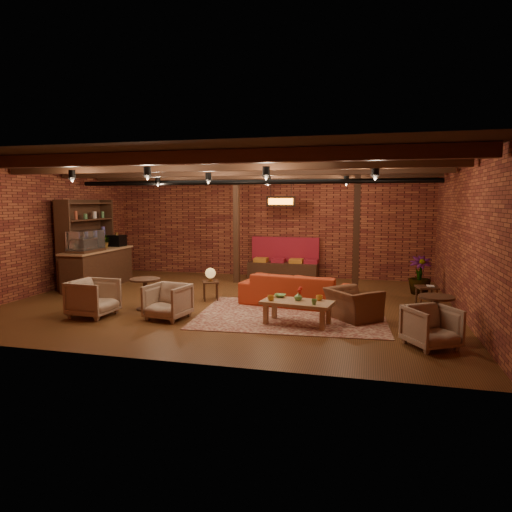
% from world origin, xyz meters
% --- Properties ---
extents(floor, '(10.00, 10.00, 0.00)m').
position_xyz_m(floor, '(0.00, 0.00, 0.00)').
color(floor, '#3E280F').
rests_on(floor, ground).
extents(ceiling, '(10.00, 8.00, 0.02)m').
position_xyz_m(ceiling, '(0.00, 0.00, 3.20)').
color(ceiling, black).
rests_on(ceiling, wall_back).
extents(wall_back, '(10.00, 0.02, 3.20)m').
position_xyz_m(wall_back, '(0.00, 4.00, 1.60)').
color(wall_back, maroon).
rests_on(wall_back, ground).
extents(wall_front, '(10.00, 0.02, 3.20)m').
position_xyz_m(wall_front, '(0.00, -4.00, 1.60)').
color(wall_front, maroon).
rests_on(wall_front, ground).
extents(wall_left, '(0.02, 8.00, 3.20)m').
position_xyz_m(wall_left, '(-5.00, 0.00, 1.60)').
color(wall_left, maroon).
rests_on(wall_left, ground).
extents(wall_right, '(0.02, 8.00, 3.20)m').
position_xyz_m(wall_right, '(5.00, 0.00, 1.60)').
color(wall_right, maroon).
rests_on(wall_right, ground).
extents(ceiling_beams, '(9.80, 6.40, 0.22)m').
position_xyz_m(ceiling_beams, '(0.00, 0.00, 3.08)').
color(ceiling_beams, '#321C10').
rests_on(ceiling_beams, ceiling).
extents(ceiling_pipe, '(9.60, 0.12, 0.12)m').
position_xyz_m(ceiling_pipe, '(0.00, 1.60, 2.85)').
color(ceiling_pipe, black).
rests_on(ceiling_pipe, ceiling).
extents(post_left, '(0.16, 0.16, 3.20)m').
position_xyz_m(post_left, '(-0.60, 2.60, 1.60)').
color(post_left, '#321C10').
rests_on(post_left, ground).
extents(post_right, '(0.16, 0.16, 3.20)m').
position_xyz_m(post_right, '(2.80, 2.00, 1.60)').
color(post_right, '#321C10').
rests_on(post_right, ground).
extents(service_counter, '(0.80, 2.50, 1.60)m').
position_xyz_m(service_counter, '(-4.10, 1.00, 0.80)').
color(service_counter, '#321C10').
rests_on(service_counter, ground).
extents(plant_counter, '(0.35, 0.39, 0.30)m').
position_xyz_m(plant_counter, '(-4.00, 1.20, 1.22)').
color(plant_counter, '#337F33').
rests_on(plant_counter, service_counter).
extents(shelving_hutch, '(0.52, 2.00, 2.40)m').
position_xyz_m(shelving_hutch, '(-4.50, 1.10, 1.20)').
color(shelving_hutch, '#321C10').
rests_on(shelving_hutch, ground).
extents(banquette, '(2.10, 0.70, 1.00)m').
position_xyz_m(banquette, '(0.60, 3.55, 0.50)').
color(banquette, maroon).
rests_on(banquette, ground).
extents(service_sign, '(0.86, 0.06, 0.30)m').
position_xyz_m(service_sign, '(0.60, 3.10, 2.35)').
color(service_sign, orange).
rests_on(service_sign, ceiling).
extents(ceiling_spotlights, '(6.40, 4.40, 0.28)m').
position_xyz_m(ceiling_spotlights, '(0.00, 0.00, 2.86)').
color(ceiling_spotlights, black).
rests_on(ceiling_spotlights, ceiling).
extents(rug, '(4.01, 3.17, 0.01)m').
position_xyz_m(rug, '(1.59, -0.83, 0.01)').
color(rug, maroon).
rests_on(rug, floor).
extents(sofa, '(2.62, 1.34, 0.73)m').
position_xyz_m(sofa, '(1.56, 0.10, 0.37)').
color(sofa, '#A53017').
rests_on(sofa, floor).
extents(coffee_table, '(1.42, 0.86, 0.71)m').
position_xyz_m(coffee_table, '(1.81, -1.51, 0.41)').
color(coffee_table, '#8D6441').
rests_on(coffee_table, floor).
extents(side_table_lamp, '(0.50, 0.50, 0.78)m').
position_xyz_m(side_table_lamp, '(-0.52, 0.12, 0.60)').
color(side_table_lamp, '#321C10').
rests_on(side_table_lamp, floor).
extents(round_table_left, '(0.66, 0.66, 0.69)m').
position_xyz_m(round_table_left, '(-1.58, -1.12, 0.47)').
color(round_table_left, '#321C10').
rests_on(round_table_left, floor).
extents(armchair_a, '(0.82, 0.87, 0.84)m').
position_xyz_m(armchair_a, '(-2.35, -1.90, 0.42)').
color(armchair_a, beige).
rests_on(armchair_a, floor).
extents(armchair_b, '(0.87, 0.83, 0.78)m').
position_xyz_m(armchair_b, '(-0.77, -1.73, 0.39)').
color(armchair_b, beige).
rests_on(armchair_b, floor).
extents(armchair_right, '(1.10, 1.13, 0.84)m').
position_xyz_m(armchair_right, '(2.85, -0.89, 0.42)').
color(armchair_right, brown).
rests_on(armchair_right, floor).
extents(side_table_book, '(0.50, 0.50, 0.50)m').
position_xyz_m(side_table_book, '(4.40, 0.59, 0.44)').
color(side_table_book, '#321C10').
rests_on(side_table_book, floor).
extents(round_table_right, '(0.61, 0.61, 0.72)m').
position_xyz_m(round_table_right, '(4.30, -1.67, 0.48)').
color(round_table_right, '#321C10').
rests_on(round_table_right, floor).
extents(armchair_far, '(0.97, 0.95, 0.74)m').
position_xyz_m(armchair_far, '(4.15, -2.36, 0.37)').
color(armchair_far, beige).
rests_on(armchair_far, floor).
extents(plant_tall, '(1.69, 1.69, 2.93)m').
position_xyz_m(plant_tall, '(4.40, 2.09, 1.47)').
color(plant_tall, '#4C7F4C').
rests_on(plant_tall, floor).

